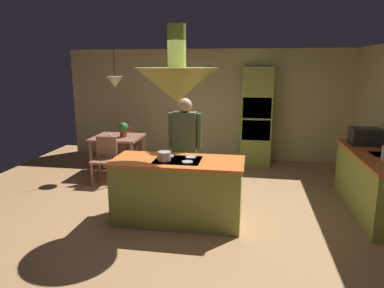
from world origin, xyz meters
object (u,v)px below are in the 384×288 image
Objects in this scene: person_at_island at (185,144)px; chair_facing_island at (105,157)px; dining_table at (118,142)px; cooking_pot_on_cooktop at (164,156)px; kitchen_island at (178,190)px; potted_plant_on_table at (123,129)px; chair_by_back_wall at (129,142)px; oven_tower at (256,117)px; microwave_on_counter at (365,136)px; cup_on_table at (110,136)px.

person_at_island reaches higher than chair_facing_island.
dining_table is 5.38× the size of cooking_pot_on_cooktop.
kitchen_island reaches higher than chair_facing_island.
kitchen_island reaches higher than dining_table.
chair_facing_island is 2.90× the size of potted_plant_on_table.
chair_facing_island is at bearing 90.00° from chair_by_back_wall.
oven_tower reaches higher than microwave_on_counter.
person_at_island is at bearing 80.62° from cooking_pot_on_cooktop.
cooking_pot_on_cooktop is (-0.16, -0.13, 0.53)m from kitchen_island.
oven_tower is 3.38m from chair_facing_island.
chair_by_back_wall is at bearing 101.29° from potted_plant_on_table.
potted_plant_on_table is at bearing 171.70° from microwave_on_counter.
oven_tower is 2.80m from person_at_island.
oven_tower is at bearing 133.95° from microwave_on_counter.
oven_tower reaches higher than cup_on_table.
person_at_island reaches higher than chair_by_back_wall.
potted_plant_on_table is (-2.66, -1.16, -0.14)m from oven_tower.
kitchen_island is 1.08× the size of person_at_island.
oven_tower is 3.19m from cup_on_table.
potted_plant_on_table is at bearing 101.29° from chair_by_back_wall.
cooking_pot_on_cooktop is (-3.00, -1.57, -0.06)m from microwave_on_counter.
dining_table is at bearing 72.85° from cup_on_table.
microwave_on_counter is at bearing -8.30° from potted_plant_on_table.
cooking_pot_on_cooktop is at bearing 118.02° from chair_by_back_wall.
person_at_island is 18.87× the size of cup_on_table.
person_at_island is 2.97m from microwave_on_counter.
oven_tower is 2.90m from chair_by_back_wall.
kitchen_island is 2.64m from potted_plant_on_table.
chair_facing_island is 0.78m from potted_plant_on_table.
oven_tower is 2.46× the size of chair_by_back_wall.
potted_plant_on_table is 2.62m from cooking_pot_on_cooktop.
cooking_pot_on_cooktop reaches higher than chair_by_back_wall.
kitchen_island is 3.48m from oven_tower.
potted_plant_on_table is 4.45m from microwave_on_counter.
cooking_pot_on_cooktop is at bearing -152.40° from microwave_on_counter.
microwave_on_counter is (4.40, -0.64, 0.12)m from potted_plant_on_table.
chair_facing_island is (-1.67, 0.76, -0.47)m from person_at_island.
person_at_island reaches higher than cup_on_table.
oven_tower is 7.14× the size of potted_plant_on_table.
chair_facing_island is at bearing 134.52° from cooking_pot_on_cooktop.
potted_plant_on_table is (0.14, -0.02, 0.28)m from dining_table.
microwave_on_counter is 2.56× the size of cooking_pot_on_cooktop.
potted_plant_on_table is 3.33× the size of cup_on_table.
oven_tower reaches higher than person_at_island.
kitchen_island is 20.37× the size of cup_on_table.
microwave_on_counter is 3.39m from cooking_pot_on_cooktop.
cup_on_table is at bearing 128.68° from cooking_pot_on_cooktop.
oven_tower reaches higher than kitchen_island.
chair_by_back_wall is (-2.80, -0.48, -0.57)m from oven_tower.
cooking_pot_on_cooktop is at bearing -55.37° from dining_table.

